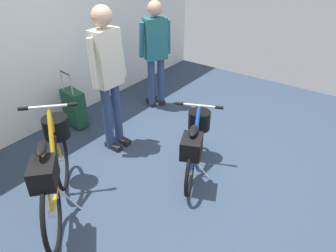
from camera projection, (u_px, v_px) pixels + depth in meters
name	position (u px, v px, depth m)	size (l,w,h in m)	color
ground_plane	(187.00, 176.00, 3.56)	(6.53, 6.53, 0.00)	#2D3D51
back_wall	(41.00, 19.00, 3.96)	(6.53, 0.10, 2.91)	white
folding_bike_foreground	(195.00, 141.00, 3.42)	(1.03, 0.60, 0.78)	black
display_bike_left	(55.00, 167.00, 2.90)	(1.03, 1.11, 1.02)	black
visitor_near_wall	(108.00, 72.00, 3.58)	(0.54, 0.29, 1.75)	navy
visitor_browsing	(156.00, 50.00, 4.61)	(0.47, 0.38, 1.61)	navy
rolling_suitcase	(74.00, 108.00, 4.38)	(0.23, 0.38, 0.83)	#19472D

